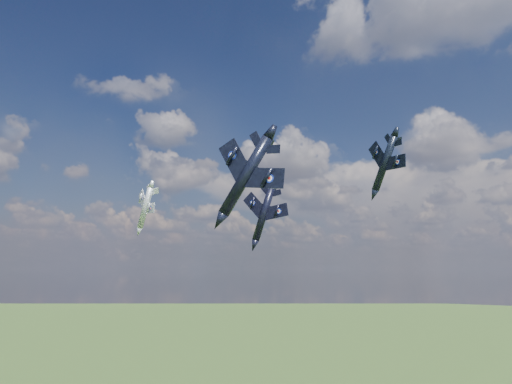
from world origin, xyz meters
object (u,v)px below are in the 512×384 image
Objects in this scene: jet_high_navy at (385,163)px; jet_left_silver at (145,208)px; jet_right_navy at (246,176)px; jet_lead_navy at (264,213)px.

jet_left_silver is (-50.03, -12.77, -6.35)m from jet_high_navy.
jet_right_navy is 1.12× the size of jet_high_navy.
jet_high_navy reaches higher than jet_right_navy.
jet_left_silver is (-42.55, 22.47, 0.79)m from jet_right_navy.
jet_right_navy is 1.22× the size of jet_left_silver.
jet_left_silver reaches higher than jet_lead_navy.
jet_lead_navy is at bearing 107.58° from jet_right_navy.
jet_lead_navy is 0.91× the size of jet_right_navy.
jet_right_navy is 48.13m from jet_left_silver.
jet_right_navy reaches higher than jet_lead_navy.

